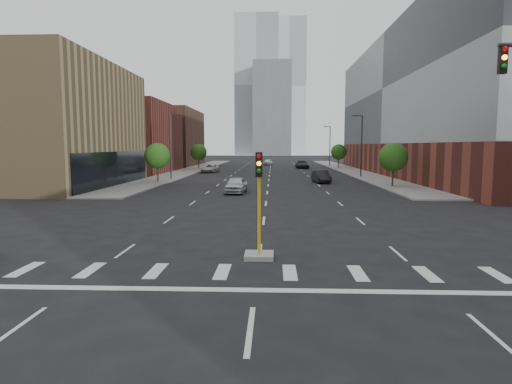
# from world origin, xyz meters

# --- Properties ---
(ground) EXTENTS (400.00, 400.00, 0.00)m
(ground) POSITION_xyz_m (0.00, 0.00, 0.00)
(ground) COLOR black
(ground) RESTS_ON ground
(sidewalk_left_far) EXTENTS (5.00, 92.00, 0.15)m
(sidewalk_left_far) POSITION_xyz_m (-15.00, 74.00, 0.07)
(sidewalk_left_far) COLOR gray
(sidewalk_left_far) RESTS_ON ground
(sidewalk_right_far) EXTENTS (5.00, 92.00, 0.15)m
(sidewalk_right_far) POSITION_xyz_m (15.00, 74.00, 0.07)
(sidewalk_right_far) COLOR gray
(sidewalk_right_far) RESTS_ON ground
(building_left_mid) EXTENTS (20.00, 24.00, 14.00)m
(building_left_mid) POSITION_xyz_m (-27.50, 40.00, 7.00)
(building_left_mid) COLOR #8F7B50
(building_left_mid) RESTS_ON ground
(building_left_far_a) EXTENTS (20.00, 22.00, 12.00)m
(building_left_far_a) POSITION_xyz_m (-27.50, 66.00, 6.00)
(building_left_far_a) COLOR brown
(building_left_far_a) RESTS_ON ground
(building_left_far_b) EXTENTS (20.00, 24.00, 13.00)m
(building_left_far_b) POSITION_xyz_m (-27.50, 92.00, 6.50)
(building_left_far_b) COLOR brown
(building_left_far_b) RESTS_ON ground
(building_right_main) EXTENTS (24.00, 70.00, 22.00)m
(building_right_main) POSITION_xyz_m (29.50, 60.00, 11.00)
(building_right_main) COLOR brown
(building_right_main) RESTS_ON ground
(tower_left) EXTENTS (22.00, 22.00, 70.00)m
(tower_left) POSITION_xyz_m (-8.00, 220.00, 35.00)
(tower_left) COLOR #B2B7BC
(tower_left) RESTS_ON ground
(tower_right) EXTENTS (20.00, 20.00, 80.00)m
(tower_right) POSITION_xyz_m (10.00, 260.00, 40.00)
(tower_right) COLOR #B2B7BC
(tower_right) RESTS_ON ground
(tower_mid) EXTENTS (18.00, 18.00, 44.00)m
(tower_mid) POSITION_xyz_m (0.00, 200.00, 22.00)
(tower_mid) COLOR slate
(tower_mid) RESTS_ON ground
(median_traffic_signal) EXTENTS (1.20, 1.20, 4.40)m
(median_traffic_signal) POSITION_xyz_m (0.00, 8.97, 0.97)
(median_traffic_signal) COLOR #999993
(median_traffic_signal) RESTS_ON ground
(streetlight_right_a) EXTENTS (1.60, 0.22, 9.07)m
(streetlight_right_a) POSITION_xyz_m (13.41, 55.00, 5.01)
(streetlight_right_a) COLOR #2D2D30
(streetlight_right_a) RESTS_ON ground
(streetlight_right_b) EXTENTS (1.60, 0.22, 9.07)m
(streetlight_right_b) POSITION_xyz_m (13.41, 90.00, 5.01)
(streetlight_right_b) COLOR #2D2D30
(streetlight_right_b) RESTS_ON ground
(streetlight_left) EXTENTS (1.60, 0.22, 9.07)m
(streetlight_left) POSITION_xyz_m (-13.41, 50.00, 5.01)
(streetlight_left) COLOR #2D2D30
(streetlight_left) RESTS_ON ground
(tree_left_near) EXTENTS (3.20, 3.20, 4.85)m
(tree_left_near) POSITION_xyz_m (-14.00, 45.00, 3.39)
(tree_left_near) COLOR #382619
(tree_left_near) RESTS_ON ground
(tree_left_far) EXTENTS (3.20, 3.20, 4.85)m
(tree_left_far) POSITION_xyz_m (-14.00, 75.00, 3.39)
(tree_left_far) COLOR #382619
(tree_left_far) RESTS_ON ground
(tree_right_near) EXTENTS (3.20, 3.20, 4.85)m
(tree_right_near) POSITION_xyz_m (14.00, 40.00, 3.39)
(tree_right_near) COLOR #382619
(tree_right_near) RESTS_ON ground
(tree_right_far) EXTENTS (3.20, 3.20, 4.85)m
(tree_right_far) POSITION_xyz_m (14.00, 80.00, 3.39)
(tree_right_far) COLOR #382619
(tree_right_far) RESTS_ON ground
(car_near_left) EXTENTS (2.20, 4.83, 1.61)m
(car_near_left) POSITION_xyz_m (-3.08, 33.54, 0.80)
(car_near_left) COLOR silver
(car_near_left) RESTS_ON ground
(car_mid_right) EXTENTS (2.17, 4.97, 1.59)m
(car_mid_right) POSITION_xyz_m (6.65, 45.85, 0.79)
(car_mid_right) COLOR black
(car_mid_right) RESTS_ON ground
(car_far_left) EXTENTS (3.00, 5.33, 1.41)m
(car_far_left) POSITION_xyz_m (-10.50, 66.25, 0.70)
(car_far_left) COLOR #B1B1B1
(car_far_left) RESTS_ON ground
(car_deep_right) EXTENTS (2.68, 5.92, 1.68)m
(car_deep_right) POSITION_xyz_m (6.54, 79.91, 0.84)
(car_deep_right) COLOR black
(car_deep_right) RESTS_ON ground
(car_distant) EXTENTS (2.41, 4.51, 1.46)m
(car_distant) POSITION_xyz_m (-0.67, 95.42, 0.73)
(car_distant) COLOR silver
(car_distant) RESTS_ON ground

